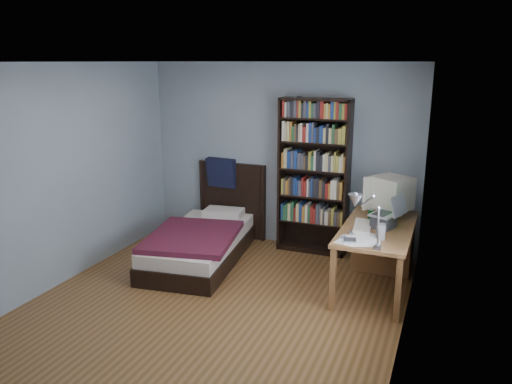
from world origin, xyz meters
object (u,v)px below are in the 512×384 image
crt_monitor (390,193)px  laptop (385,218)px  desk (382,241)px  bookshelf (314,177)px  speaker (381,232)px  soda_can (371,214)px  desk_lamp (359,206)px  bed (203,239)px  keyboard (362,226)px

crt_monitor → laptop: crt_monitor is taller
desk → bookshelf: bearing=156.1°
speaker → crt_monitor: bearing=80.0°
soda_can → bookshelf: bearing=144.5°
desk_lamp → bed: (-2.19, 1.17, -1.01)m
crt_monitor → keyboard: (-0.21, -0.56, -0.25)m
bookshelf → bed: bearing=-147.3°
desk → soda_can: bearing=-124.7°
crt_monitor → desk_lamp: bearing=-93.0°
keyboard → bookshelf: (-0.82, 0.95, 0.29)m
desk → desk_lamp: (-0.03, -1.53, 0.86)m
speaker → laptop: bearing=79.3°
crt_monitor → desk: bearing=-136.1°
desk_lamp → keyboard: size_ratio=1.45×
soda_can → desk: bearing=55.3°
desk_lamp → crt_monitor: bearing=87.0°
bookshelf → laptop: bearing=-39.1°
crt_monitor → laptop: size_ratio=1.46×
crt_monitor → keyboard: size_ratio=1.26×
crt_monitor → soda_can: size_ratio=5.05×
keyboard → laptop: bearing=14.0°
desk_lamp → keyboard: 1.15m
desk → desk_lamp: desk_lamp is taller
desk_lamp → bookshelf: 2.20m
desk_lamp → soda_can: (-0.09, 1.35, -0.48)m
speaker → soda_can: size_ratio=1.41×
desk → bookshelf: size_ratio=0.74×
soda_can → bed: (-2.10, -0.19, -0.53)m
desk → bed: size_ratio=0.73×
bed → keyboard: bearing=-4.1°
keyboard → soda_can: (0.03, 0.34, 0.04)m
crt_monitor → keyboard: 0.65m
keyboard → bed: 2.13m
speaker → bed: bed is taller
keyboard → soda_can: size_ratio=4.02×
soda_can → bookshelf: 1.08m
laptop → keyboard: (-0.23, -0.09, -0.09)m
keyboard → speaker: speaker is taller
speaker → bookshelf: 1.65m
desk → desk_lamp: size_ratio=2.27×
speaker → keyboard: bearing=116.4°
crt_monitor → desk_lamp: (-0.08, -1.58, 0.27)m
laptop → keyboard: 0.26m
laptop → bookshelf: 1.37m
crt_monitor → laptop: 0.50m
soda_can → laptop: bearing=-51.5°
bed → bookshelf: bearing=32.7°
keyboard → desk: bearing=66.4°
soda_can → bookshelf: size_ratio=0.06×
soda_can → desk_lamp: bearing=-86.0°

